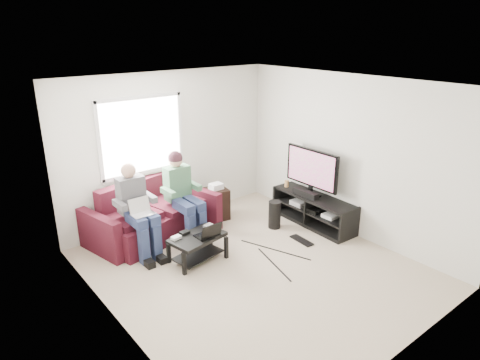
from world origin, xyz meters
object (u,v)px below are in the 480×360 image
Objects in this scene: sofa at (152,218)px; tv_stand at (314,212)px; end_table at (216,203)px; subwoofer at (275,215)px; coffee_table at (197,243)px; tv at (312,169)px.

sofa is 2.77m from tv_stand.
subwoofer is at bearing -59.44° from end_table.
subwoofer is at bearing 152.61° from tv_stand.
sofa is 1.13m from coffee_table.
end_table reaches higher than subwoofer.
tv_stand is at bearing -5.79° from coffee_table.
tv is at bearing -44.59° from end_table.
coffee_table is 1.50m from end_table.
coffee_table is at bearing 174.21° from tv_stand.
sofa is at bearing 175.68° from end_table.
tv is 1.66× the size of end_table.
tv_stand is 1.45× the size of tv.
tv is 1.79m from end_table.
tv_stand is (2.41, -1.35, -0.10)m from sofa.
tv is at bearing -3.27° from coffee_table.
end_table reaches higher than tv_stand.
sofa is at bearing 150.75° from tv_stand.
tv_stand is 2.40× the size of end_table.
subwoofer is (-0.62, 0.22, -0.74)m from tv.
tv_stand is at bearing -46.90° from end_table.
sofa reaches higher than tv_stand.
sofa is 4.42× the size of subwoofer.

